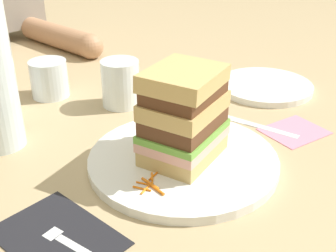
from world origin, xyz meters
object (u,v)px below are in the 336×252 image
(napkin_pink, at_px, (294,131))
(main_plate, at_px, (183,160))
(sandwich, at_px, (184,115))
(fork, at_px, (71,242))
(empty_tumbler_0, at_px, (49,79))
(knife, at_px, (247,122))
(side_plate, at_px, (265,86))
(juice_glass, at_px, (121,86))
(napkin_dark, at_px, (58,237))

(napkin_pink, bearing_deg, main_plate, 159.50)
(main_plate, xyz_separation_m, sandwich, (-0.00, -0.00, 0.07))
(fork, height_order, napkin_pink, fork)
(empty_tumbler_0, bearing_deg, knife, -66.37)
(empty_tumbler_0, bearing_deg, side_plate, -43.93)
(fork, bearing_deg, knife, 2.16)
(main_plate, xyz_separation_m, juice_glass, (0.08, 0.22, 0.03))
(main_plate, distance_m, napkin_dark, 0.22)
(sandwich, height_order, empty_tumbler_0, sandwich)
(fork, height_order, empty_tumbler_0, empty_tumbler_0)
(main_plate, relative_size, empty_tumbler_0, 3.84)
(sandwich, height_order, napkin_pink, sandwich)
(sandwich, bearing_deg, juice_glass, 69.27)
(napkin_dark, xyz_separation_m, fork, (0.00, -0.02, 0.00))
(main_plate, distance_m, side_plate, 0.34)
(knife, distance_m, side_plate, 0.17)
(side_plate, bearing_deg, juice_glass, 146.41)
(napkin_dark, height_order, fork, fork)
(main_plate, relative_size, juice_glass, 3.20)
(sandwich, height_order, juice_glass, sandwich)
(napkin_dark, bearing_deg, napkin_pink, -11.23)
(side_plate, bearing_deg, napkin_dark, -174.89)
(knife, height_order, juice_glass, juice_glass)
(side_plate, relative_size, napkin_pink, 1.95)
(sandwich, distance_m, fork, 0.23)
(main_plate, distance_m, fork, 0.22)
(side_plate, bearing_deg, napkin_pink, -134.28)
(knife, height_order, napkin_pink, same)
(knife, bearing_deg, empty_tumbler_0, 113.63)
(main_plate, bearing_deg, empty_tumbler_0, 86.87)
(juice_glass, bearing_deg, knife, -67.36)
(main_plate, relative_size, napkin_pink, 2.83)
(knife, relative_size, empty_tumbler_0, 2.73)
(sandwich, xyz_separation_m, juice_glass, (0.09, 0.22, -0.04))
(side_plate, bearing_deg, fork, -172.60)
(napkin_dark, relative_size, juice_glass, 1.70)
(empty_tumbler_0, relative_size, napkin_pink, 0.74)
(sandwich, bearing_deg, napkin_pink, -20.36)
(napkin_pink, bearing_deg, empty_tumbler_0, 112.89)
(sandwich, xyz_separation_m, knife, (0.18, 0.00, -0.08))
(sandwich, height_order, fork, sandwich)
(sandwich, height_order, knife, sandwich)
(fork, xyz_separation_m, empty_tumbler_0, (0.24, 0.38, 0.03))
(main_plate, bearing_deg, napkin_pink, -20.50)
(side_plate, bearing_deg, empty_tumbler_0, 136.07)
(napkin_dark, xyz_separation_m, knife, (0.40, -0.01, 0.00))
(napkin_dark, relative_size, empty_tumbler_0, 2.04)
(fork, distance_m, side_plate, 0.56)
(sandwich, height_order, napkin_dark, sandwich)
(empty_tumbler_0, xyz_separation_m, napkin_pink, (0.18, -0.44, -0.04))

